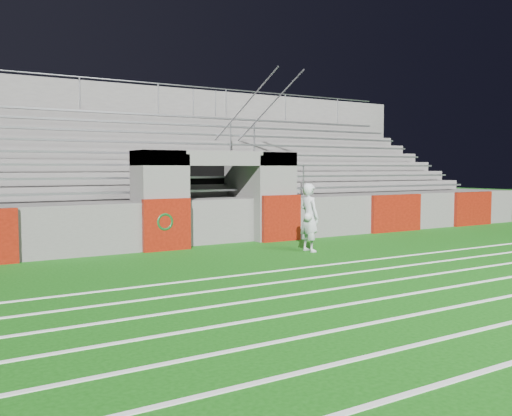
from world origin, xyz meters
TOP-DOWN VIEW (x-y plane):
  - ground at (0.00, 0.00)m, footprint 90.00×90.00m
  - field_markings at (0.00, -5.00)m, footprint 28.00×8.09m
  - stadium_structure at (0.00, 7.97)m, footprint 26.00×8.48m
  - goalkeeper_with_ball at (1.22, 0.87)m, footprint 0.47×0.64m
  - hose_coil at (-1.88, 2.92)m, footprint 0.48×0.14m

SIDE VIEW (x-z plane):
  - ground at x=0.00m, z-range 0.00..0.00m
  - field_markings at x=0.00m, z-range 0.00..0.01m
  - hose_coil at x=-1.88m, z-range 0.52..1.06m
  - goalkeeper_with_ball at x=1.22m, z-range 0.00..1.75m
  - stadium_structure at x=0.00m, z-range -1.22..4.20m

